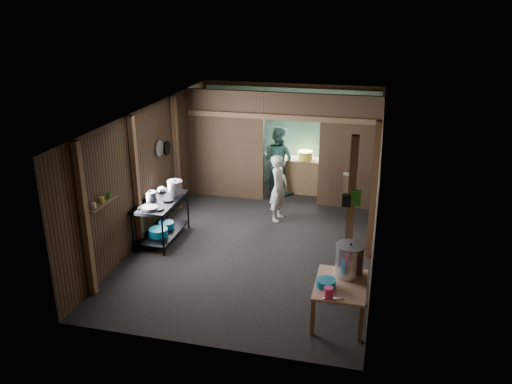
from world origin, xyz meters
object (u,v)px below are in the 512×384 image
(pink_bucket, at_px, (329,292))
(cook, at_px, (279,188))
(prep_table, at_px, (340,301))
(stock_pot, at_px, (350,261))
(gas_range, at_px, (162,220))
(stove_pot_large, at_px, (175,188))
(yellow_tub, at_px, (305,155))

(pink_bucket, xyz_separation_m, cook, (-1.50, 3.92, 0.04))
(prep_table, height_order, pink_bucket, pink_bucket)
(stock_pot, height_order, pink_bucket, stock_pot)
(stock_pot, bearing_deg, gas_range, 156.58)
(stove_pot_large, bearing_deg, stock_pot, -29.04)
(stove_pot_large, distance_m, pink_bucket, 4.38)
(stove_pot_large, bearing_deg, yellow_tub, 54.14)
(gas_range, xyz_separation_m, pink_bucket, (3.57, -2.37, 0.27))
(cook, bearing_deg, pink_bucket, -150.69)
(stock_pot, bearing_deg, yellow_tub, 106.02)
(gas_range, bearing_deg, stock_pot, -23.42)
(gas_range, bearing_deg, prep_table, -27.69)
(stock_pot, bearing_deg, cook, 118.56)
(stove_pot_large, distance_m, cook, 2.25)
(gas_range, relative_size, cook, 0.98)
(stock_pot, bearing_deg, prep_table, -107.60)
(gas_range, distance_m, pink_bucket, 4.29)
(prep_table, bearing_deg, yellow_tub, 104.21)
(prep_table, xyz_separation_m, stove_pot_large, (-3.54, 2.32, 0.68))
(gas_range, xyz_separation_m, stove_pot_large, (0.17, 0.37, 0.56))
(gas_range, relative_size, pink_bucket, 8.97)
(pink_bucket, bearing_deg, cook, 111.02)
(gas_range, height_order, yellow_tub, yellow_tub)
(pink_bucket, height_order, cook, cook)
(cook, bearing_deg, stock_pot, -143.15)
(yellow_tub, xyz_separation_m, cook, (-0.29, -1.85, -0.22))
(cook, bearing_deg, prep_table, -146.51)
(prep_table, bearing_deg, cook, 115.20)
(prep_table, height_order, cook, cook)
(pink_bucket, bearing_deg, gas_range, 146.43)
(stock_pot, distance_m, cook, 3.64)
(pink_bucket, distance_m, yellow_tub, 5.90)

